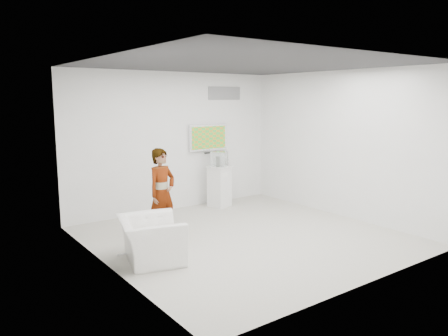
# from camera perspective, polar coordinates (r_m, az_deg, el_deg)

# --- Properties ---
(room) EXTENTS (5.01, 5.01, 3.00)m
(room) POSITION_cam_1_polar(r_m,az_deg,el_deg) (7.55, 2.94, 1.95)
(room) COLOR #A6A298
(room) RESTS_ON ground
(tv) EXTENTS (1.00, 0.08, 0.60)m
(tv) POSITION_cam_1_polar(r_m,az_deg,el_deg) (10.01, -2.12, 4.01)
(tv) COLOR silver
(tv) RESTS_ON room
(logo_decal) EXTENTS (0.90, 0.02, 0.30)m
(logo_decal) POSITION_cam_1_polar(r_m,az_deg,el_deg) (10.28, 0.07, 9.73)
(logo_decal) COLOR gray
(logo_decal) RESTS_ON room
(person) EXTENTS (0.66, 0.53, 1.58)m
(person) POSITION_cam_1_polar(r_m,az_deg,el_deg) (7.74, -8.10, -3.27)
(person) COLOR white
(person) RESTS_ON room
(armchair) EXTENTS (1.13, 1.22, 0.66)m
(armchair) POSITION_cam_1_polar(r_m,az_deg,el_deg) (6.76, -9.51, -9.19)
(armchair) COLOR white
(armchair) RESTS_ON room
(pedestal) EXTENTS (0.55, 0.55, 0.93)m
(pedestal) POSITION_cam_1_polar(r_m,az_deg,el_deg) (9.89, -0.60, -2.40)
(pedestal) COLOR white
(pedestal) RESTS_ON room
(floor_uplight) EXTENTS (0.17, 0.17, 0.26)m
(floor_uplight) POSITION_cam_1_polar(r_m,az_deg,el_deg) (10.22, -1.32, -3.94)
(floor_uplight) COLOR white
(floor_uplight) RESTS_ON room
(vitrine) EXTENTS (0.46, 0.46, 0.33)m
(vitrine) POSITION_cam_1_polar(r_m,az_deg,el_deg) (9.78, -0.61, 1.21)
(vitrine) COLOR white
(vitrine) RESTS_ON pedestal
(console) EXTENTS (0.07, 0.17, 0.22)m
(console) POSITION_cam_1_polar(r_m,az_deg,el_deg) (9.79, -0.61, 0.90)
(console) COLOR white
(console) RESTS_ON pedestal
(wii_remote) EXTENTS (0.10, 0.13, 0.03)m
(wii_remote) POSITION_cam_1_polar(r_m,az_deg,el_deg) (7.91, -7.69, 1.66)
(wii_remote) COLOR white
(wii_remote) RESTS_ON person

